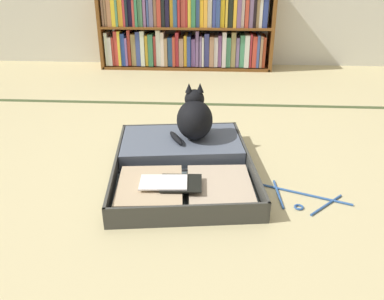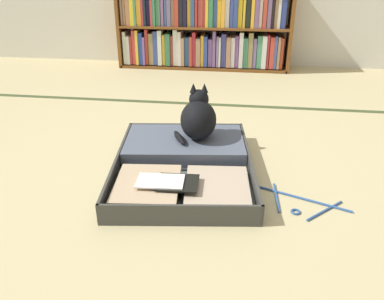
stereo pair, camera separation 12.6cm
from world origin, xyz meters
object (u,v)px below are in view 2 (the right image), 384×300
object	(u,v)px
bookshelf	(203,29)
black_cat	(198,118)
open_suitcase	(183,161)
clothes_hanger	(301,203)

from	to	relation	value
bookshelf	black_cat	bearing A→B (deg)	-84.20
bookshelf	black_cat	xyz separation A→B (m)	(0.19, -1.90, -0.16)
open_suitcase	black_cat	world-z (taller)	black_cat
bookshelf	black_cat	size ratio (longest dim) A/B	5.68
open_suitcase	black_cat	xyz separation A→B (m)	(0.05, 0.18, 0.16)
open_suitcase	clothes_hanger	size ratio (longest dim) A/B	2.37
bookshelf	black_cat	world-z (taller)	bookshelf
open_suitcase	clothes_hanger	distance (m)	0.61
open_suitcase	black_cat	distance (m)	0.25
bookshelf	clothes_hanger	bearing A→B (deg)	-73.48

